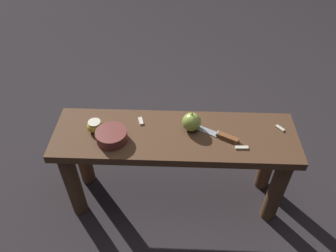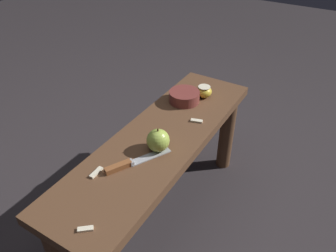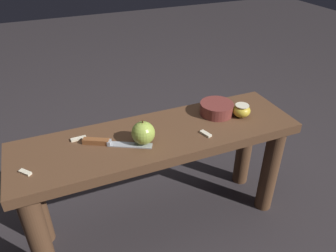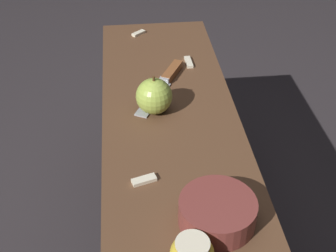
% 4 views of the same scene
% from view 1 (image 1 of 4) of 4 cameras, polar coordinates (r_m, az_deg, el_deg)
% --- Properties ---
extents(ground_plane, '(8.00, 8.00, 0.00)m').
position_cam_1_polar(ground_plane, '(1.87, 1.02, -12.07)').
color(ground_plane, '#2D282B').
extents(wooden_bench, '(1.12, 0.32, 0.49)m').
position_cam_1_polar(wooden_bench, '(1.58, 1.18, -4.56)').
color(wooden_bench, brown).
rests_on(wooden_bench, ground_plane).
extents(knife, '(0.24, 0.14, 0.02)m').
position_cam_1_polar(knife, '(1.50, 8.99, -1.55)').
color(knife, '#9EA0A5').
rests_on(knife, wooden_bench).
extents(apple_whole, '(0.09, 0.09, 0.10)m').
position_cam_1_polar(apple_whole, '(1.49, 4.13, 0.71)').
color(apple_whole, '#9EB747').
rests_on(apple_whole, wooden_bench).
extents(apple_cut, '(0.07, 0.07, 0.05)m').
position_cam_1_polar(apple_cut, '(1.53, -12.59, 0.01)').
color(apple_cut, gold).
rests_on(apple_cut, wooden_bench).
extents(apple_slice_near_knife, '(0.04, 0.04, 0.01)m').
position_cam_1_polar(apple_slice_near_knife, '(1.60, 18.95, -0.37)').
color(apple_slice_near_knife, beige).
rests_on(apple_slice_near_knife, wooden_bench).
extents(apple_slice_center, '(0.03, 0.05, 0.01)m').
position_cam_1_polar(apple_slice_center, '(1.56, -4.74, 0.87)').
color(apple_slice_center, beige).
rests_on(apple_slice_center, wooden_bench).
extents(apple_slice_near_bowl, '(0.06, 0.02, 0.01)m').
position_cam_1_polar(apple_slice_near_bowl, '(1.47, 12.72, -3.68)').
color(apple_slice_near_bowl, beige).
rests_on(apple_slice_near_bowl, wooden_bench).
extents(bowl, '(0.14, 0.14, 0.05)m').
position_cam_1_polar(bowl, '(1.47, -9.80, -1.70)').
color(bowl, brown).
rests_on(bowl, wooden_bench).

